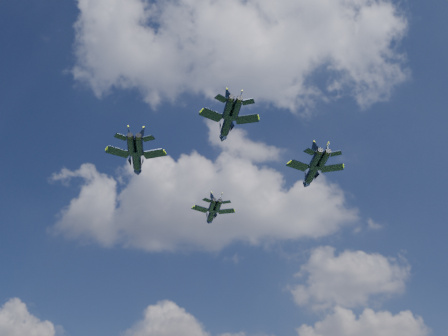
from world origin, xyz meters
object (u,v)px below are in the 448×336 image
(jet_lead, at_px, (212,214))
(jet_right, at_px, (312,173))
(jet_slot, at_px, (227,124))
(jet_left, at_px, (137,159))

(jet_lead, xyz_separation_m, jet_right, (24.36, -13.50, 1.99))
(jet_lead, bearing_deg, jet_slot, -95.29)
(jet_lead, bearing_deg, jet_right, -46.37)
(jet_slot, bearing_deg, jet_left, 133.35)
(jet_right, distance_m, jet_slot, 28.32)
(jet_right, height_order, jet_slot, jet_right)
(jet_lead, distance_m, jet_right, 27.92)
(jet_lead, xyz_separation_m, jet_slot, (7.77, -36.33, -0.33))
(jet_lead, distance_m, jet_left, 27.88)
(jet_slot, bearing_deg, jet_right, 36.76)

